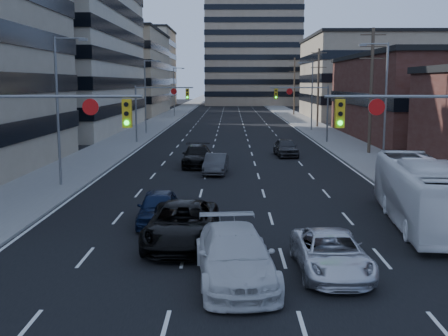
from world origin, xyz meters
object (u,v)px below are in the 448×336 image
object	(u,v)px
black_pickup	(182,224)
white_van	(235,256)
silver_suv	(331,253)
sedan_blue	(158,207)
transit_bus	(421,193)

from	to	relation	value
black_pickup	white_van	size ratio (longest dim) A/B	1.01
silver_suv	sedan_blue	bearing A→B (deg)	134.08
black_pickup	sedan_blue	xyz separation A→B (m)	(-1.36, 3.29, -0.07)
white_van	silver_suv	distance (m)	3.34
white_van	transit_bus	xyz separation A→B (m)	(8.35, 7.27, 0.63)
white_van	sedan_blue	xyz separation A→B (m)	(-3.41, 7.41, -0.10)
black_pickup	sedan_blue	world-z (taller)	black_pickup
black_pickup	silver_suv	size ratio (longest dim) A/B	1.20
silver_suv	transit_bus	bearing A→B (deg)	50.18
sedan_blue	transit_bus	bearing A→B (deg)	-3.68
white_van	silver_suv	size ratio (longest dim) A/B	1.19
white_van	silver_suv	bearing A→B (deg)	8.81
transit_bus	sedan_blue	bearing A→B (deg)	-174.93
silver_suv	transit_bus	distance (m)	8.26
black_pickup	sedan_blue	bearing A→B (deg)	113.17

